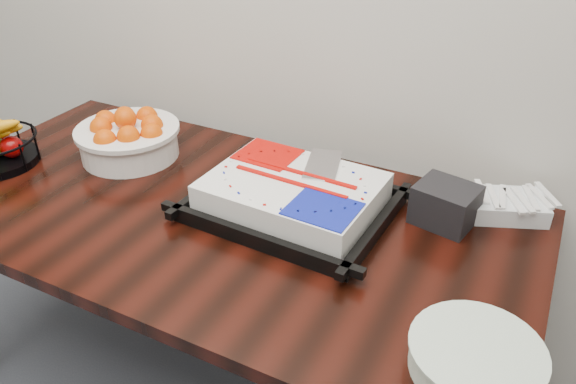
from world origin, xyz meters
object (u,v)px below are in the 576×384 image
at_px(table, 215,233).
at_px(cake_tray, 293,196).
at_px(plate_stack, 475,359).
at_px(napkin_box, 445,204).
at_px(tangerine_bowl, 127,131).

relative_size(table, cake_tray, 3.31).
xyz_separation_m(table, plate_stack, (0.78, -0.25, 0.12)).
xyz_separation_m(plate_stack, napkin_box, (-0.18, 0.49, 0.02)).
bearing_deg(table, plate_stack, -18.03).
relative_size(plate_stack, napkin_box, 1.69).
bearing_deg(napkin_box, plate_stack, -69.69).
height_order(cake_tray, napkin_box, napkin_box).
distance_m(tangerine_bowl, plate_stack, 1.27).
xyz_separation_m(table, cake_tray, (0.21, 0.09, 0.14)).
xyz_separation_m(table, tangerine_bowl, (-0.42, 0.15, 0.18)).
bearing_deg(plate_stack, tangerine_bowl, 161.68).
height_order(table, tangerine_bowl, tangerine_bowl).
bearing_deg(napkin_box, cake_tray, -160.05).
xyz_separation_m(cake_tray, plate_stack, (0.57, -0.35, -0.02)).
distance_m(cake_tray, tangerine_bowl, 0.64).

